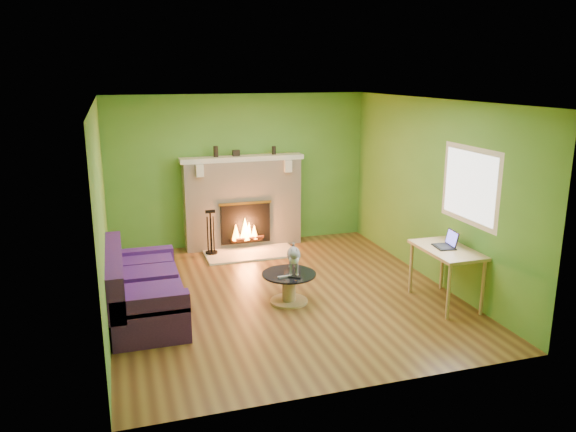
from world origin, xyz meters
name	(u,v)px	position (x,y,z in m)	size (l,w,h in m)	color
floor	(282,294)	(0.00, 0.00, 0.00)	(5.00, 5.00, 0.00)	#593419
ceiling	(281,101)	(0.00, 0.00, 2.60)	(5.00, 5.00, 0.00)	white
wall_back	(240,170)	(0.00, 2.50, 1.30)	(5.00, 5.00, 0.00)	#45812A
wall_front	(360,261)	(0.00, -2.50, 1.30)	(5.00, 5.00, 0.00)	#45812A
wall_left	(102,214)	(-2.25, 0.00, 1.30)	(5.00, 5.00, 0.00)	#45812A
wall_right	(432,191)	(2.25, 0.00, 1.30)	(5.00, 5.00, 0.00)	#45812A
window_frame	(470,186)	(2.24, -0.90, 1.55)	(1.20, 1.20, 0.00)	silver
window_pane	(470,186)	(2.23, -0.90, 1.55)	(1.06, 1.06, 0.00)	white
fireplace	(243,202)	(0.00, 2.32, 0.77)	(2.10, 0.46, 1.58)	beige
hearth	(251,253)	(0.00, 1.80, 0.01)	(1.50, 0.75, 0.03)	beige
mantel	(242,158)	(0.00, 2.30, 1.54)	(2.10, 0.28, 0.08)	beige
sofa	(141,290)	(-1.86, -0.14, 0.33)	(0.88, 1.90, 0.85)	#3C175A
coffee_table	(289,285)	(0.01, -0.30, 0.23)	(0.71, 0.71, 0.40)	tan
desk	(447,255)	(1.95, -0.94, 0.66)	(0.59, 1.02, 0.75)	tan
cat	(294,258)	(0.09, -0.25, 0.59)	(0.23, 0.62, 0.39)	slate
remote_silver	(284,277)	(-0.09, -0.42, 0.41)	(0.17, 0.04, 0.02)	gray
remote_black	(295,277)	(0.03, -0.48, 0.41)	(0.16, 0.04, 0.02)	black
laptop	(444,239)	(1.93, -0.89, 0.86)	(0.26, 0.29, 0.22)	black
fire_tools	(211,232)	(-0.63, 1.95, 0.40)	(0.20, 0.20, 0.74)	black
mantel_vase_left	(216,151)	(-0.44, 2.33, 1.67)	(0.08, 0.08, 0.18)	black
mantel_vase_right	(274,150)	(0.56, 2.33, 1.65)	(0.07, 0.07, 0.14)	black
mantel_box	(236,153)	(-0.10, 2.33, 1.63)	(0.12, 0.08, 0.10)	black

